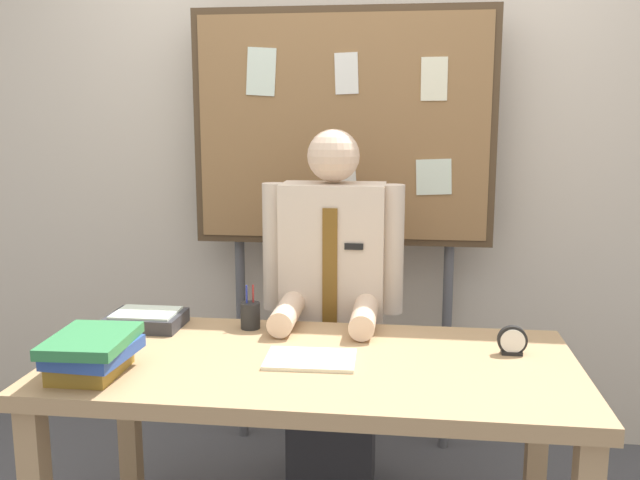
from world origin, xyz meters
TOP-DOWN VIEW (x-y plane):
  - back_wall at (0.00, 1.14)m, footprint 6.40×0.08m
  - desk at (0.00, 0.00)m, footprint 1.65×0.79m
  - person at (0.00, 0.57)m, footprint 0.55×0.56m
  - bulletin_board at (0.00, 0.94)m, footprint 1.30×0.09m
  - book_stack at (-0.63, -0.22)m, footprint 0.23×0.30m
  - open_notebook at (-0.01, -0.02)m, footprint 0.29×0.20m
  - desk_clock at (0.63, 0.12)m, footprint 0.09×0.04m
  - pen_holder at (-0.27, 0.29)m, footprint 0.07×0.07m
  - paper_tray at (-0.64, 0.26)m, footprint 0.26×0.20m

SIDE VIEW (x-z plane):
  - desk at x=0.00m, z-range 0.29..1.04m
  - person at x=0.00m, z-range -0.05..1.41m
  - open_notebook at x=-0.01m, z-range 0.76..0.77m
  - paper_tray at x=-0.64m, z-range 0.76..0.81m
  - desk_clock at x=0.63m, z-range 0.75..0.85m
  - pen_holder at x=-0.27m, z-range 0.72..0.88m
  - book_stack at x=-0.63m, z-range 0.76..0.89m
  - back_wall at x=0.00m, z-range 0.00..2.70m
  - bulletin_board at x=0.00m, z-range 0.45..2.41m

